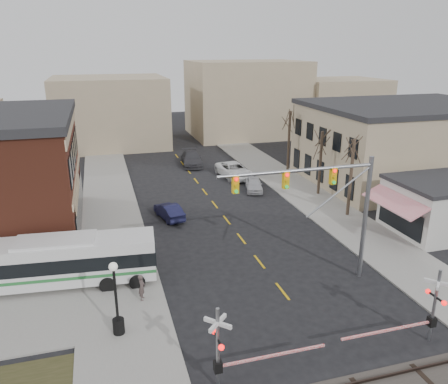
{
  "coord_description": "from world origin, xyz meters",
  "views": [
    {
      "loc": [
        -9.92,
        -19.4,
        14.2
      ],
      "look_at": [
        -1.02,
        11.34,
        3.5
      ],
      "focal_mm": 35.0,
      "sensor_mm": 36.0,
      "label": 1
    }
  ],
  "objects_px": {
    "rr_crossing_east": "(427,308)",
    "car_d": "(192,159)",
    "car_c": "(234,170)",
    "pedestrian_near": "(142,287)",
    "pedestrian_far": "(113,257)",
    "rr_crossing_west": "(227,348)",
    "street_lamp": "(115,283)",
    "car_b": "(169,211)",
    "trash_bin": "(119,326)",
    "transit_bus": "(58,261)",
    "car_a": "(254,184)",
    "traffic_signal_mast": "(328,197)"
  },
  "relations": [
    {
      "from": "rr_crossing_east",
      "to": "car_d",
      "type": "relative_size",
      "value": 0.97
    },
    {
      "from": "car_c",
      "to": "pedestrian_near",
      "type": "distance_m",
      "value": 26.2
    },
    {
      "from": "rr_crossing_east",
      "to": "pedestrian_far",
      "type": "bearing_deg",
      "value": 140.92
    },
    {
      "from": "rr_crossing_west",
      "to": "street_lamp",
      "type": "height_order",
      "value": "street_lamp"
    },
    {
      "from": "car_b",
      "to": "rr_crossing_east",
      "type": "bearing_deg",
      "value": 102.4
    },
    {
      "from": "trash_bin",
      "to": "pedestrian_near",
      "type": "height_order",
      "value": "pedestrian_near"
    },
    {
      "from": "transit_bus",
      "to": "car_b",
      "type": "bearing_deg",
      "value": 48.18
    },
    {
      "from": "trash_bin",
      "to": "car_b",
      "type": "relative_size",
      "value": 0.2
    },
    {
      "from": "car_a",
      "to": "car_b",
      "type": "distance_m",
      "value": 10.99
    },
    {
      "from": "traffic_signal_mast",
      "to": "pedestrian_far",
      "type": "bearing_deg",
      "value": 157.83
    },
    {
      "from": "rr_crossing_west",
      "to": "pedestrian_far",
      "type": "bearing_deg",
      "value": 109.69
    },
    {
      "from": "rr_crossing_east",
      "to": "car_b",
      "type": "bearing_deg",
      "value": 115.35
    },
    {
      "from": "rr_crossing_east",
      "to": "transit_bus",
      "type": "bearing_deg",
      "value": 148.9
    },
    {
      "from": "car_b",
      "to": "pedestrian_near",
      "type": "bearing_deg",
      "value": 60.79
    },
    {
      "from": "transit_bus",
      "to": "rr_crossing_east",
      "type": "bearing_deg",
      "value": -31.1
    },
    {
      "from": "traffic_signal_mast",
      "to": "pedestrian_far",
      "type": "height_order",
      "value": "traffic_signal_mast"
    },
    {
      "from": "transit_bus",
      "to": "car_a",
      "type": "height_order",
      "value": "transit_bus"
    },
    {
      "from": "transit_bus",
      "to": "street_lamp",
      "type": "bearing_deg",
      "value": -62.07
    },
    {
      "from": "rr_crossing_west",
      "to": "rr_crossing_east",
      "type": "xyz_separation_m",
      "value": [
        10.31,
        0.14,
        0.0
      ]
    },
    {
      "from": "car_c",
      "to": "car_a",
      "type": "bearing_deg",
      "value": -90.51
    },
    {
      "from": "car_b",
      "to": "car_d",
      "type": "xyz_separation_m",
      "value": [
        5.65,
        16.96,
        0.17
      ]
    },
    {
      "from": "car_d",
      "to": "pedestrian_near",
      "type": "xyz_separation_m",
      "value": [
        -9.29,
        -29.43,
        0.07
      ]
    },
    {
      "from": "car_b",
      "to": "pedestrian_near",
      "type": "distance_m",
      "value": 12.99
    },
    {
      "from": "street_lamp",
      "to": "trash_bin",
      "type": "distance_m",
      "value": 2.54
    },
    {
      "from": "transit_bus",
      "to": "pedestrian_near",
      "type": "distance_m",
      "value": 5.72
    },
    {
      "from": "traffic_signal_mast",
      "to": "car_a",
      "type": "distance_m",
      "value": 19.4
    },
    {
      "from": "street_lamp",
      "to": "trash_bin",
      "type": "relative_size",
      "value": 4.99
    },
    {
      "from": "car_a",
      "to": "car_c",
      "type": "relative_size",
      "value": 0.67
    },
    {
      "from": "traffic_signal_mast",
      "to": "rr_crossing_west",
      "type": "xyz_separation_m",
      "value": [
        -8.3,
        -6.88,
        -3.76
      ]
    },
    {
      "from": "traffic_signal_mast",
      "to": "car_c",
      "type": "height_order",
      "value": "traffic_signal_mast"
    },
    {
      "from": "transit_bus",
      "to": "car_d",
      "type": "relative_size",
      "value": 2.07
    },
    {
      "from": "car_b",
      "to": "car_a",
      "type": "bearing_deg",
      "value": -164.71
    },
    {
      "from": "rr_crossing_east",
      "to": "car_a",
      "type": "height_order",
      "value": "rr_crossing_east"
    },
    {
      "from": "rr_crossing_east",
      "to": "pedestrian_near",
      "type": "xyz_separation_m",
      "value": [
        -13.18,
        7.68,
        -1.06
      ]
    },
    {
      "from": "street_lamp",
      "to": "car_b",
      "type": "xyz_separation_m",
      "value": [
        5.14,
        15.4,
        -2.39
      ]
    },
    {
      "from": "trash_bin",
      "to": "rr_crossing_west",
      "type": "bearing_deg",
      "value": -48.6
    },
    {
      "from": "pedestrian_near",
      "to": "car_c",
      "type": "bearing_deg",
      "value": -13.96
    },
    {
      "from": "street_lamp",
      "to": "rr_crossing_west",
      "type": "bearing_deg",
      "value": -48.13
    },
    {
      "from": "trash_bin",
      "to": "rr_crossing_east",
      "type": "bearing_deg",
      "value": -18.15
    },
    {
      "from": "trash_bin",
      "to": "car_c",
      "type": "xyz_separation_m",
      "value": [
        14.29,
        25.73,
        0.3
      ]
    },
    {
      "from": "street_lamp",
      "to": "pedestrian_near",
      "type": "xyz_separation_m",
      "value": [
        1.51,
        2.94,
        -2.15
      ]
    },
    {
      "from": "traffic_signal_mast",
      "to": "car_a",
      "type": "xyz_separation_m",
      "value": [
        2.15,
        18.61,
        -5.04
      ]
    },
    {
      "from": "transit_bus",
      "to": "traffic_signal_mast",
      "type": "xyz_separation_m",
      "value": [
        15.89,
        -4.07,
        4.0
      ]
    },
    {
      "from": "rr_crossing_west",
      "to": "car_c",
      "type": "xyz_separation_m",
      "value": [
        9.92,
        30.69,
        -1.14
      ]
    },
    {
      "from": "street_lamp",
      "to": "pedestrian_near",
      "type": "bearing_deg",
      "value": 62.82
    },
    {
      "from": "pedestrian_near",
      "to": "pedestrian_far",
      "type": "relative_size",
      "value": 0.9
    },
    {
      "from": "street_lamp",
      "to": "car_c",
      "type": "relative_size",
      "value": 0.69
    },
    {
      "from": "traffic_signal_mast",
      "to": "trash_bin",
      "type": "distance_m",
      "value": 13.83
    },
    {
      "from": "car_b",
      "to": "pedestrian_near",
      "type": "xyz_separation_m",
      "value": [
        -3.64,
        -12.47,
        0.24
      ]
    },
    {
      "from": "trash_bin",
      "to": "car_d",
      "type": "height_order",
      "value": "car_d"
    }
  ]
}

